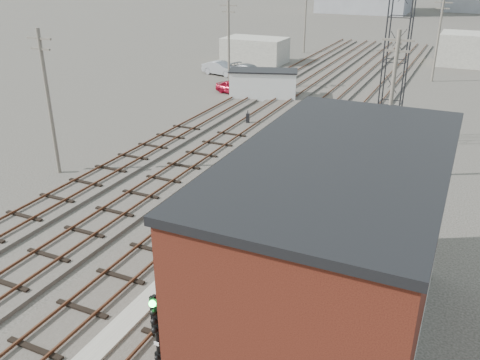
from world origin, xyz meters
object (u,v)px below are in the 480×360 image
Objects in this scene: car_grey at (250,71)px; signal_mast at (157,344)px; car_silver at (221,68)px; switch_stand at (248,119)px; site_trailer at (263,84)px; car_red at (233,87)px.

signal_mast is at bearing -139.50° from car_grey.
signal_mast is at bearing -142.53° from car_silver.
site_trailer is (-2.24, 8.75, 0.85)m from switch_stand.
switch_stand is 10.76m from car_red.
signal_mast is at bearing -90.50° from site_trailer.
site_trailer reaches higher than car_silver.
car_silver is 0.96× the size of car_grey.
car_silver is (-20.21, 44.14, -1.61)m from signal_mast.
switch_stand is 0.16× the size of site_trailer.
car_red is 9.19m from car_silver.
car_silver is at bearing 114.67° from car_grey.
car_grey is (-1.58, 7.90, 0.08)m from car_red.
site_trailer is 11.77m from car_silver.
signal_mast is at bearing -85.27° from switch_stand.
switch_stand is 0.23× the size of car_grey.
signal_mast is 3.53× the size of switch_stand.
switch_stand is 0.31× the size of car_red.
car_red is at bearing 108.03° from switch_stand.
switch_stand is at bearing -93.86° from site_trailer.
signal_mast is 29.02m from switch_stand.
site_trailer reaches higher than switch_stand.
car_grey is (-7.30, 17.01, 0.18)m from switch_stand.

